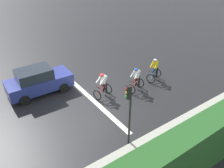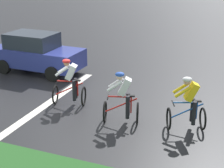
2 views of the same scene
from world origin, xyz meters
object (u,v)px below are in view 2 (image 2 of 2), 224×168
(cyclist_second, at_px, (123,99))
(cyclist_mid, at_px, (70,83))
(car_navy, at_px, (36,53))
(cyclist_lead, at_px, (188,105))

(cyclist_second, height_order, cyclist_mid, same)
(car_navy, bearing_deg, cyclist_lead, 67.00)
(cyclist_lead, distance_m, car_navy, 7.93)
(cyclist_mid, bearing_deg, car_navy, -130.94)
(cyclist_mid, relative_size, car_navy, 0.40)
(cyclist_lead, xyz_separation_m, cyclist_second, (0.30, -1.95, 0.00))
(cyclist_second, relative_size, cyclist_mid, 1.00)
(cyclist_lead, distance_m, cyclist_mid, 4.14)
(cyclist_lead, relative_size, car_navy, 0.40)
(cyclist_mid, height_order, car_navy, car_navy)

